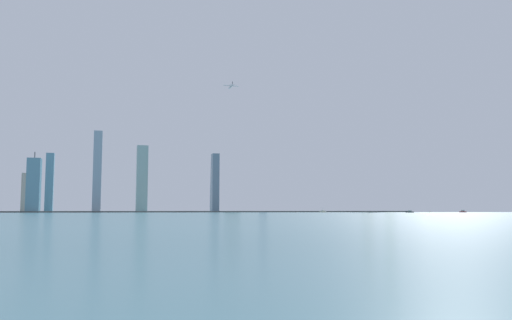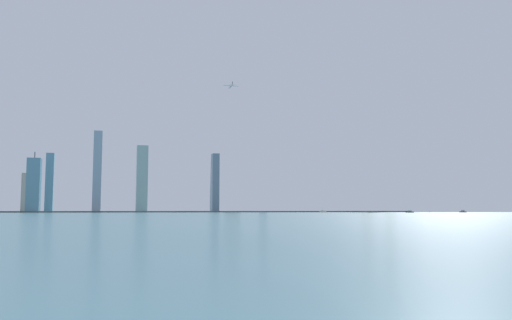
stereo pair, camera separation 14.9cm
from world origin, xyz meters
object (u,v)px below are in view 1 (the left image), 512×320
object	(u,v)px
boat_0	(323,212)
boat_1	(410,212)
stadium_dome	(424,208)
skyscraper_7	(34,185)
boat_2	(463,212)
skyscraper_4	(97,171)
skyscraper_3	(367,181)
skyscraper_8	(263,190)
skyscraper_9	(142,179)
observation_tower	(388,137)
channel_buoy_0	(430,212)
skyscraper_5	(215,183)
skyscraper_1	(232,192)
skyscraper_0	(50,183)
skyscraper_6	(26,193)
airplane	(231,86)
skyscraper_2	(390,194)

from	to	relation	value
boat_0	boat_1	distance (m)	142.57
stadium_dome	skyscraper_7	xyz separation A→B (m)	(-734.88, -29.51, 36.37)
boat_0	skyscraper_7	bearing A→B (deg)	-124.51
boat_2	skyscraper_4	bearing A→B (deg)	157.14
skyscraper_3	skyscraper_7	xyz separation A→B (m)	(-652.74, -116.09, -22.82)
skyscraper_8	skyscraper_9	size ratio (longest dim) A/B	0.74
observation_tower	channel_buoy_0	distance (m)	285.98
boat_1	skyscraper_5	bearing A→B (deg)	144.07
observation_tower	skyscraper_4	size ratio (longest dim) A/B	2.50
skyscraper_1	boat_1	world-z (taller)	skyscraper_1
skyscraper_0	skyscraper_7	bearing A→B (deg)	-113.16
skyscraper_1	skyscraper_4	world-z (taller)	skyscraper_4
skyscraper_0	channel_buoy_0	bearing A→B (deg)	-21.32
skyscraper_7	boat_1	size ratio (longest dim) A/B	7.73
boat_1	boat_2	distance (m)	109.28
skyscraper_8	boat_2	size ratio (longest dim) A/B	7.49
stadium_dome	skyscraper_9	world-z (taller)	skyscraper_9
skyscraper_4	observation_tower	bearing A→B (deg)	3.65
skyscraper_0	skyscraper_6	distance (m)	90.74
skyscraper_1	boat_2	world-z (taller)	skyscraper_1
skyscraper_7	skyscraper_3	bearing A→B (deg)	10.08
skyscraper_1	boat_2	bearing A→B (deg)	-38.73
airplane	skyscraper_8	bearing A→B (deg)	-40.38
skyscraper_4	airplane	xyz separation A→B (m)	(225.53, -23.60, 155.66)
skyscraper_5	boat_1	distance (m)	364.34
skyscraper_7	boat_0	world-z (taller)	skyscraper_7
skyscraper_6	skyscraper_7	size ratio (longest dim) A/B	0.73
boat_1	boat_2	xyz separation A→B (m)	(108.31, 14.59, 0.23)
boat_1	skyscraper_7	bearing A→B (deg)	169.55
observation_tower	channel_buoy_0	xyz separation A→B (m)	(-62.00, -233.87, -152.48)
skyscraper_7	skyscraper_9	bearing A→B (deg)	21.76
skyscraper_1	skyscraper_6	bearing A→B (deg)	177.59
skyscraper_1	skyscraper_9	size ratio (longest dim) A/B	0.68
skyscraper_2	boat_2	world-z (taller)	skyscraper_2
skyscraper_6	skyscraper_7	distance (m)	123.91
skyscraper_1	skyscraper_8	world-z (taller)	skyscraper_8
stadium_dome	boat_2	distance (m)	197.97
skyscraper_2	skyscraper_9	bearing A→B (deg)	-174.97
skyscraper_3	boat_1	distance (m)	309.38
stadium_dome	skyscraper_7	size ratio (longest dim) A/B	1.05
skyscraper_3	skyscraper_4	size ratio (longest dim) A/B	1.05
skyscraper_3	boat_1	world-z (taller)	skyscraper_3
skyscraper_1	boat_2	distance (m)	426.50
skyscraper_4	airplane	distance (m)	275.05
skyscraper_1	skyscraper_4	size ratio (longest dim) A/B	0.60
boat_2	boat_1	bearing A→B (deg)	-178.60
skyscraper_2	airplane	size ratio (longest dim) A/B	3.45
skyscraper_6	skyscraper_5	bearing A→B (deg)	-8.89
skyscraper_0	skyscraper_9	xyz separation A→B (m)	(155.51, 25.00, 10.22)
observation_tower	skyscraper_6	xyz separation A→B (m)	(-697.24, 70.79, -118.16)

